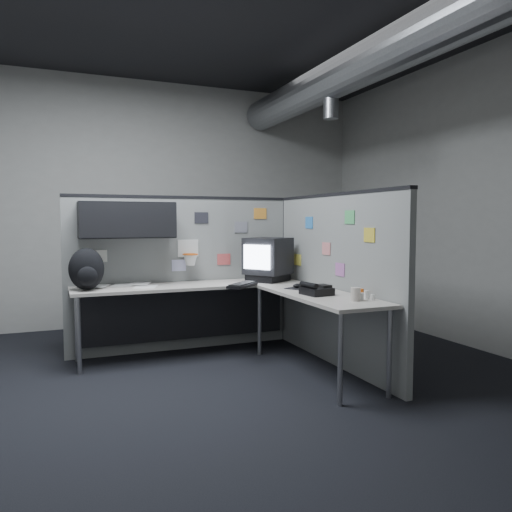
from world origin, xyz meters
name	(u,v)px	position (x,y,z in m)	size (l,w,h in m)	color
room	(293,136)	(0.56, 0.00, 2.10)	(5.62, 5.62, 3.22)	black
partition_back	(170,257)	(-0.25, 1.23, 1.00)	(2.44, 0.42, 1.63)	gray
partition_right	(334,278)	(1.10, 0.22, 0.82)	(0.07, 2.23, 1.63)	gray
desk	(223,298)	(0.15, 0.70, 0.61)	(2.31, 2.11, 0.73)	#BBB4A9
monitor	(268,259)	(0.73, 0.93, 0.97)	(0.56, 0.56, 0.46)	black
keyboard	(243,285)	(0.32, 0.62, 0.75)	(0.40, 0.40, 0.04)	black
mouse	(298,287)	(0.76, 0.29, 0.75)	(0.27, 0.26, 0.05)	black
phone	(316,290)	(0.72, -0.13, 0.77)	(0.24, 0.26, 0.11)	black
bottles	(365,295)	(0.97, -0.49, 0.76)	(0.12, 0.17, 0.08)	silver
cup	(356,294)	(0.85, -0.54, 0.78)	(0.08, 0.08, 0.11)	beige
papers	(126,285)	(-0.71, 1.11, 0.74)	(0.72, 0.55, 0.01)	white
backpack	(87,270)	(-1.09, 0.94, 0.92)	(0.38, 0.37, 0.39)	black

